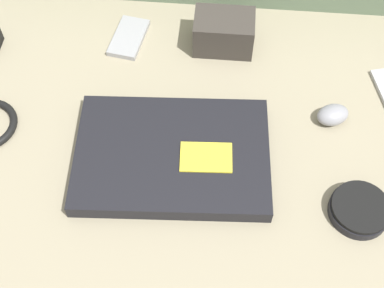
# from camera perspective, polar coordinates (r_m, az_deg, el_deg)

# --- Properties ---
(ground_plane) EXTENTS (8.00, 8.00, 0.00)m
(ground_plane) POSITION_cam_1_polar(r_m,az_deg,el_deg) (1.08, 0.00, -4.22)
(ground_plane) COLOR #7A6651
(couch_seat) EXTENTS (1.02, 0.76, 0.13)m
(couch_seat) POSITION_cam_1_polar(r_m,az_deg,el_deg) (1.02, 0.00, -2.53)
(couch_seat) COLOR gray
(couch_seat) RESTS_ON ground_plane
(laptop) EXTENTS (0.35, 0.25, 0.03)m
(laptop) POSITION_cam_1_polar(r_m,az_deg,el_deg) (0.94, -2.09, -1.25)
(laptop) COLOR black
(laptop) RESTS_ON couch_seat
(computer_mouse) EXTENTS (0.07, 0.06, 0.03)m
(computer_mouse) POSITION_cam_1_polar(r_m,az_deg,el_deg) (1.03, 14.77, 3.03)
(computer_mouse) COLOR gray
(computer_mouse) RESTS_ON couch_seat
(speaker_puck) EXTENTS (0.10, 0.10, 0.03)m
(speaker_puck) POSITION_cam_1_polar(r_m,az_deg,el_deg) (0.94, 17.43, -6.69)
(speaker_puck) COLOR black
(speaker_puck) RESTS_ON couch_seat
(phone_black) EXTENTS (0.08, 0.12, 0.01)m
(phone_black) POSITION_cam_1_polar(r_m,az_deg,el_deg) (1.14, -6.76, 11.21)
(phone_black) COLOR #99999E
(phone_black) RESTS_ON couch_seat
(camera_pouch) EXTENTS (0.12, 0.08, 0.07)m
(camera_pouch) POSITION_cam_1_polar(r_m,az_deg,el_deg) (1.10, 3.40, 11.81)
(camera_pouch) COLOR #38332D
(camera_pouch) RESTS_ON couch_seat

